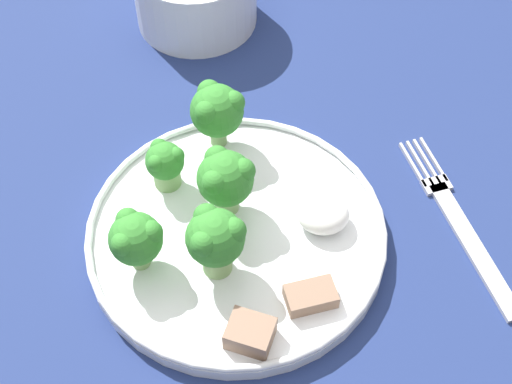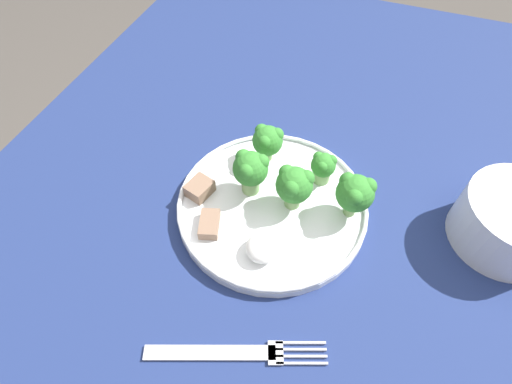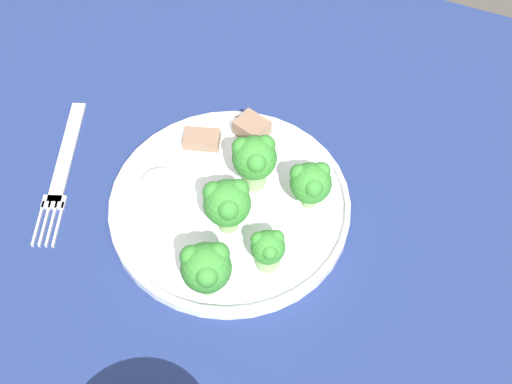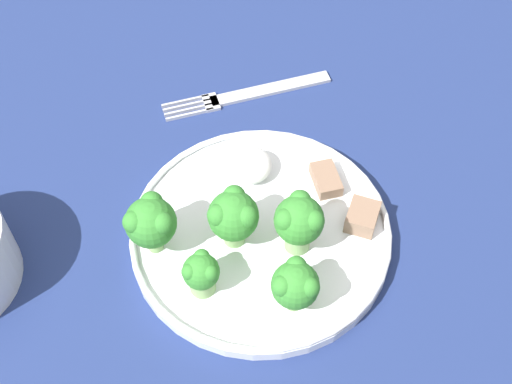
% 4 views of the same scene
% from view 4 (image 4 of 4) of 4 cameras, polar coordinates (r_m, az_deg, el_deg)
% --- Properties ---
extents(table, '(1.21, 0.95, 0.75)m').
position_cam_4_polar(table, '(0.77, -4.91, -6.56)').
color(table, navy).
rests_on(table, ground_plane).
extents(dinner_plate, '(0.24, 0.24, 0.02)m').
position_cam_4_polar(dinner_plate, '(0.66, 0.37, -3.35)').
color(dinner_plate, white).
rests_on(dinner_plate, table).
extents(fork, '(0.08, 0.18, 0.00)m').
position_cam_4_polar(fork, '(0.78, -0.59, 7.84)').
color(fork, '#B2B2B7').
rests_on(fork, table).
extents(broccoli_floret_near_rim_left, '(0.04, 0.04, 0.05)m').
position_cam_4_polar(broccoli_floret_near_rim_left, '(0.59, 3.17, -7.43)').
color(broccoli_floret_near_rim_left, '#7FA866').
rests_on(broccoli_floret_near_rim_left, dinner_plate).
extents(broccoli_floret_center_left, '(0.03, 0.03, 0.04)m').
position_cam_4_polar(broccoli_floret_center_left, '(0.61, -4.41, -6.46)').
color(broccoli_floret_center_left, '#7FA866').
rests_on(broccoli_floret_center_left, dinner_plate).
extents(broccoli_floret_back_left, '(0.05, 0.05, 0.06)m').
position_cam_4_polar(broccoli_floret_back_left, '(0.62, -1.83, -1.91)').
color(broccoli_floret_back_left, '#7FA866').
rests_on(broccoli_floret_back_left, dinner_plate).
extents(broccoli_floret_front_left, '(0.05, 0.04, 0.06)m').
position_cam_4_polar(broccoli_floret_front_left, '(0.62, 3.46, -2.32)').
color(broccoli_floret_front_left, '#7FA866').
rests_on(broccoli_floret_front_left, dinner_plate).
extents(broccoli_floret_center_back, '(0.05, 0.05, 0.06)m').
position_cam_4_polar(broccoli_floret_center_back, '(0.62, -8.43, -2.38)').
color(broccoli_floret_center_back, '#7FA866').
rests_on(broccoli_floret_center_back, dinner_plate).
extents(meat_slice_front_slice, '(0.04, 0.04, 0.02)m').
position_cam_4_polar(meat_slice_front_slice, '(0.67, 8.49, -1.65)').
color(meat_slice_front_slice, '#846651').
rests_on(meat_slice_front_slice, dinner_plate).
extents(meat_slice_middle_slice, '(0.04, 0.03, 0.01)m').
position_cam_4_polar(meat_slice_middle_slice, '(0.69, 5.62, 1.01)').
color(meat_slice_middle_slice, '#846651').
rests_on(meat_slice_middle_slice, dinner_plate).
extents(sauce_dollop, '(0.04, 0.04, 0.02)m').
position_cam_4_polar(sauce_dollop, '(0.69, -0.31, 2.17)').
color(sauce_dollop, white).
rests_on(sauce_dollop, dinner_plate).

